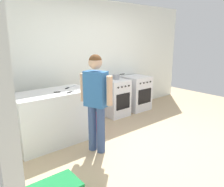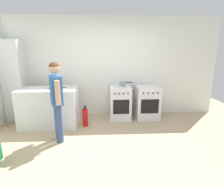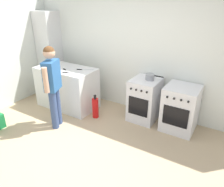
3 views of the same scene
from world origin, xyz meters
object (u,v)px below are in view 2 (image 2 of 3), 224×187
at_px(oven_right, 147,102).
at_px(person, 56,96).
at_px(pot, 123,84).
at_px(knife_bread, 67,87).
at_px(oven_left, 120,102).
at_px(knife_utility, 57,90).
at_px(knife_carving, 53,89).
at_px(fire_extinguisher, 85,117).
at_px(larder_cabinet, 15,81).

xyz_separation_m(oven_right, person, (-2.03, -1.13, 0.49)).
bearing_deg(pot, knife_bread, -167.92).
height_order(oven_left, knife_bread, knife_bread).
relative_size(pot, knife_utility, 1.44).
bearing_deg(person, knife_carving, 111.04).
xyz_separation_m(knife_carving, fire_extinguisher, (0.69, 0.03, -0.69)).
relative_size(oven_right, knife_bread, 2.65).
distance_m(knife_utility, person, 0.55).
distance_m(oven_right, pot, 0.80).
distance_m(oven_left, oven_right, 0.71).
bearing_deg(oven_left, pot, 23.98).
height_order(knife_bread, fire_extinguisher, knife_bread).
bearing_deg(knife_utility, pot, 22.35).
distance_m(oven_left, larder_cabinet, 2.71).
bearing_deg(knife_carving, knife_utility, -36.22).
bearing_deg(knife_bread, pot, 12.08).
bearing_deg(oven_left, knife_bread, -168.60).
distance_m(pot, knife_bread, 1.38).
bearing_deg(oven_right, knife_bread, -172.61).
height_order(knife_carving, person, person).
xyz_separation_m(knife_carving, larder_cabinet, (-1.09, 0.61, 0.10)).
bearing_deg(oven_left, oven_right, 0.00).
bearing_deg(oven_right, fire_extinguisher, -163.18).
height_order(oven_left, oven_right, same).
height_order(oven_right, person, person).
bearing_deg(knife_bread, knife_carving, -138.10).
xyz_separation_m(oven_right, fire_extinguisher, (-1.58, -0.48, -0.21)).
distance_m(oven_right, knife_bread, 2.07).
bearing_deg(pot, person, -140.17).
bearing_deg(knife_carving, knife_bread, 41.90).
relative_size(knife_carving, person, 0.20).
bearing_deg(larder_cabinet, fire_extinguisher, -18.05).
bearing_deg(larder_cabinet, oven_left, -2.21).
bearing_deg(knife_bread, knife_utility, -115.95).
height_order(knife_utility, larder_cabinet, larder_cabinet).
bearing_deg(pot, oven_left, -156.02).
distance_m(knife_carving, person, 0.66).
relative_size(knife_utility, larder_cabinet, 0.12).
distance_m(oven_left, knife_utility, 1.63).
xyz_separation_m(oven_left, pot, (0.07, 0.03, 0.48)).
distance_m(knife_carving, knife_bread, 0.37).
height_order(oven_right, pot, pot).
distance_m(oven_right, knife_utility, 2.28).
bearing_deg(oven_right, larder_cabinet, 178.26).
xyz_separation_m(person, larder_cabinet, (-1.33, 1.23, 0.09)).
bearing_deg(fire_extinguisher, knife_utility, -168.83).
distance_m(oven_right, knife_carving, 2.37).
bearing_deg(pot, oven_right, -2.70).
bearing_deg(person, pot, 39.83).
height_order(oven_right, larder_cabinet, larder_cabinet).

